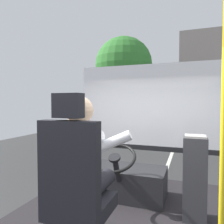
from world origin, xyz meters
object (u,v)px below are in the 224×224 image
object	(u,v)px
bus_driver	(82,159)
fare_box	(195,178)
handrail_pole	(223,125)
steering_console	(125,181)
driver_seat	(76,192)

from	to	relation	value
bus_driver	fare_box	world-z (taller)	bus_driver
bus_driver	handrail_pole	bearing A→B (deg)	21.02
steering_console	fare_box	size ratio (longest dim) A/B	1.18
bus_driver	fare_box	bearing A→B (deg)	46.22
bus_driver	steering_console	size ratio (longest dim) A/B	0.77
driver_seat	bus_driver	size ratio (longest dim) A/B	1.61
steering_console	driver_seat	bearing A→B (deg)	-90.00
steering_console	handrail_pole	distance (m)	1.62
handrail_pole	fare_box	world-z (taller)	handrail_pole
handrail_pole	driver_seat	bearing A→B (deg)	-154.31
bus_driver	fare_box	size ratio (longest dim) A/B	0.90
fare_box	bus_driver	bearing A→B (deg)	-133.78
fare_box	driver_seat	bearing A→B (deg)	-130.71
bus_driver	steering_console	bearing A→B (deg)	90.00
steering_console	bus_driver	bearing A→B (deg)	-90.00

